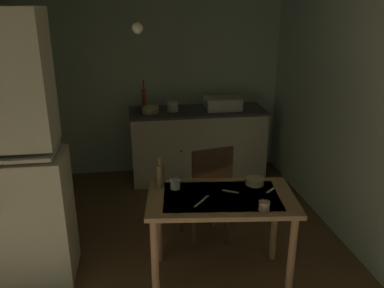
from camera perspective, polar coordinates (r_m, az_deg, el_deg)
ground_plane at (r=3.70m, az=-4.13°, el=-15.76°), size 4.96×4.96×0.00m
wall_back at (r=5.14m, az=-6.37°, el=8.68°), size 3.53×0.10×2.35m
wall_right at (r=3.72m, az=23.57°, el=3.01°), size 0.10×4.06×2.35m
hutch_cabinet at (r=3.27m, az=-26.34°, el=-2.87°), size 0.94×0.48×2.14m
counter_cabinet at (r=5.03m, az=0.83°, el=0.03°), size 1.71×0.64×0.91m
sink_basin at (r=4.94m, az=4.51°, el=6.04°), size 0.44×0.34×0.15m
hand_pump at (r=4.84m, az=-7.05°, el=6.78°), size 0.05×0.27×0.39m
mixing_bowl_counter at (r=4.78m, az=-6.13°, el=5.04°), size 0.20×0.20×0.08m
stoneware_crock at (r=4.82m, az=-2.85°, el=5.56°), size 0.14×0.14×0.13m
dining_table at (r=3.05m, az=4.26°, el=-9.50°), size 1.20×0.78×0.77m
chair_far_side at (r=3.60m, az=2.27°, el=-7.34°), size 0.47×0.47×0.99m
serving_bowl_wide at (r=3.20m, az=9.22°, el=-5.42°), size 0.15×0.15×0.05m
mug_dark at (r=2.82m, az=10.57°, el=-8.95°), size 0.08×0.08×0.07m
teacup_cream at (r=3.09m, az=-2.49°, el=-5.87°), size 0.08×0.08×0.08m
glass_bottle at (r=3.08m, az=-4.66°, el=-4.63°), size 0.06×0.06×0.26m
table_knife at (r=2.91m, az=1.43°, el=-8.38°), size 0.14×0.17×0.00m
teaspoon_near_bowl at (r=3.07m, az=5.61°, el=-6.95°), size 0.12×0.09×0.00m
teaspoon_by_cup at (r=3.13m, az=11.48°, el=-6.68°), size 0.10×0.09×0.00m
pendant_bulb at (r=2.94m, az=-8.03°, el=16.53°), size 0.08×0.08×0.08m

